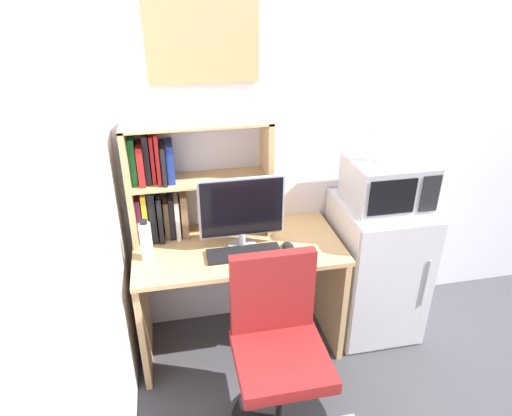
{
  "coord_description": "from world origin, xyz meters",
  "views": [
    {
      "loc": [
        -1.3,
        -2.53,
        2.15
      ],
      "look_at": [
        -0.84,
        -0.34,
        1.0
      ],
      "focal_mm": 31.62,
      "sensor_mm": 36.0,
      "label": 1
    }
  ],
  "objects_px": {
    "microwave": "(387,182)",
    "wall_corkboard": "(202,40)",
    "water_bottle": "(146,241)",
    "desk_chair": "(278,358)",
    "monitor": "(242,210)",
    "mini_fridge": "(375,267)",
    "computer_mouse": "(288,247)",
    "hutch_bookshelf": "(176,183)",
    "keyboard": "(244,253)",
    "desk_fan": "(387,137)"
  },
  "relations": [
    {
      "from": "microwave",
      "to": "wall_corkboard",
      "type": "relative_size",
      "value": 0.76
    },
    {
      "from": "water_bottle",
      "to": "desk_chair",
      "type": "distance_m",
      "value": 0.94
    },
    {
      "from": "monitor",
      "to": "mini_fridge",
      "type": "height_order",
      "value": "monitor"
    },
    {
      "from": "computer_mouse",
      "to": "microwave",
      "type": "distance_m",
      "value": 0.71
    },
    {
      "from": "monitor",
      "to": "desk_chair",
      "type": "distance_m",
      "value": 0.81
    },
    {
      "from": "desk_chair",
      "to": "wall_corkboard",
      "type": "relative_size",
      "value": 1.6
    },
    {
      "from": "water_bottle",
      "to": "hutch_bookshelf",
      "type": "bearing_deg",
      "value": 50.51
    },
    {
      "from": "computer_mouse",
      "to": "keyboard",
      "type": "bearing_deg",
      "value": -178.23
    },
    {
      "from": "mini_fridge",
      "to": "desk_chair",
      "type": "distance_m",
      "value": 1.0
    },
    {
      "from": "desk_fan",
      "to": "monitor",
      "type": "bearing_deg",
      "value": -177.74
    },
    {
      "from": "hutch_bookshelf",
      "to": "water_bottle",
      "type": "xyz_separation_m",
      "value": [
        -0.19,
        -0.23,
        -0.23
      ]
    },
    {
      "from": "monitor",
      "to": "water_bottle",
      "type": "xyz_separation_m",
      "value": [
        -0.54,
        -0.01,
        -0.12
      ]
    },
    {
      "from": "hutch_bookshelf",
      "to": "mini_fridge",
      "type": "xyz_separation_m",
      "value": [
        1.23,
        -0.18,
        -0.63
      ]
    },
    {
      "from": "microwave",
      "to": "monitor",
      "type": "bearing_deg",
      "value": -177.51
    },
    {
      "from": "monitor",
      "to": "wall_corkboard",
      "type": "relative_size",
      "value": 0.81
    },
    {
      "from": "monitor",
      "to": "water_bottle",
      "type": "bearing_deg",
      "value": -178.43
    },
    {
      "from": "monitor",
      "to": "wall_corkboard",
      "type": "height_order",
      "value": "wall_corkboard"
    },
    {
      "from": "keyboard",
      "to": "mini_fridge",
      "type": "distance_m",
      "value": 0.95
    },
    {
      "from": "computer_mouse",
      "to": "water_bottle",
      "type": "xyz_separation_m",
      "value": [
        -0.79,
        0.06,
        0.1
      ]
    },
    {
      "from": "monitor",
      "to": "water_bottle",
      "type": "relative_size",
      "value": 2.0
    },
    {
      "from": "desk_fan",
      "to": "wall_corkboard",
      "type": "distance_m",
      "value": 1.14
    },
    {
      "from": "desk_fan",
      "to": "desk_chair",
      "type": "bearing_deg",
      "value": -141.99
    },
    {
      "from": "water_bottle",
      "to": "wall_corkboard",
      "type": "height_order",
      "value": "wall_corkboard"
    },
    {
      "from": "water_bottle",
      "to": "microwave",
      "type": "height_order",
      "value": "microwave"
    },
    {
      "from": "hutch_bookshelf",
      "to": "desk_chair",
      "type": "height_order",
      "value": "hutch_bookshelf"
    },
    {
      "from": "hutch_bookshelf",
      "to": "monitor",
      "type": "bearing_deg",
      "value": -32.1
    },
    {
      "from": "water_bottle",
      "to": "wall_corkboard",
      "type": "xyz_separation_m",
      "value": [
        0.39,
        0.33,
        0.99
      ]
    },
    {
      "from": "keyboard",
      "to": "wall_corkboard",
      "type": "bearing_deg",
      "value": 108.65
    },
    {
      "from": "keyboard",
      "to": "microwave",
      "type": "height_order",
      "value": "microwave"
    },
    {
      "from": "computer_mouse",
      "to": "wall_corkboard",
      "type": "relative_size",
      "value": 0.18
    },
    {
      "from": "wall_corkboard",
      "to": "water_bottle",
      "type": "bearing_deg",
      "value": -140.1
    },
    {
      "from": "desk_fan",
      "to": "microwave",
      "type": "bearing_deg",
      "value": 6.94
    },
    {
      "from": "keyboard",
      "to": "desk_fan",
      "type": "relative_size",
      "value": 1.6
    },
    {
      "from": "hutch_bookshelf",
      "to": "water_bottle",
      "type": "height_order",
      "value": "hutch_bookshelf"
    },
    {
      "from": "hutch_bookshelf",
      "to": "desk_fan",
      "type": "bearing_deg",
      "value": -8.79
    },
    {
      "from": "monitor",
      "to": "computer_mouse",
      "type": "relative_size",
      "value": 4.44
    },
    {
      "from": "monitor",
      "to": "desk_chair",
      "type": "relative_size",
      "value": 0.5
    },
    {
      "from": "monitor",
      "to": "wall_corkboard",
      "type": "xyz_separation_m",
      "value": [
        -0.14,
        0.32,
        0.87
      ]
    },
    {
      "from": "microwave",
      "to": "hutch_bookshelf",
      "type": "bearing_deg",
      "value": 171.75
    },
    {
      "from": "computer_mouse",
      "to": "wall_corkboard",
      "type": "xyz_separation_m",
      "value": [
        -0.4,
        0.39,
        1.09
      ]
    },
    {
      "from": "keyboard",
      "to": "mini_fridge",
      "type": "height_order",
      "value": "mini_fridge"
    },
    {
      "from": "water_bottle",
      "to": "wall_corkboard",
      "type": "distance_m",
      "value": 1.12
    },
    {
      "from": "keyboard",
      "to": "mini_fridge",
      "type": "relative_size",
      "value": 0.45
    },
    {
      "from": "keyboard",
      "to": "desk_chair",
      "type": "height_order",
      "value": "desk_chair"
    },
    {
      "from": "computer_mouse",
      "to": "desk_chair",
      "type": "distance_m",
      "value": 0.62
    },
    {
      "from": "water_bottle",
      "to": "desk_fan",
      "type": "xyz_separation_m",
      "value": [
        1.38,
        0.05,
        0.49
      ]
    },
    {
      "from": "keyboard",
      "to": "computer_mouse",
      "type": "xyz_separation_m",
      "value": [
        0.26,
        0.01,
        0.01
      ]
    },
    {
      "from": "hutch_bookshelf",
      "to": "desk_fan",
      "type": "relative_size",
      "value": 3.14
    },
    {
      "from": "computer_mouse",
      "to": "water_bottle",
      "type": "relative_size",
      "value": 0.45
    },
    {
      "from": "microwave",
      "to": "wall_corkboard",
      "type": "bearing_deg",
      "value": 164.93
    }
  ]
}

